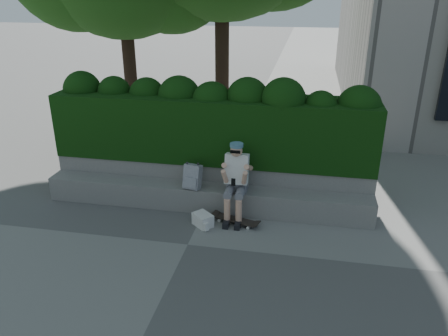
% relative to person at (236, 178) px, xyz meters
% --- Properties ---
extents(ground, '(80.00, 80.00, 0.00)m').
position_rel_person_xyz_m(ground, '(-0.60, -1.07, -0.75)').
color(ground, slate).
rests_on(ground, ground).
extents(bench_ledge, '(6.00, 0.45, 0.45)m').
position_rel_person_xyz_m(bench_ledge, '(-0.60, 0.18, -0.53)').
color(bench_ledge, gray).
rests_on(bench_ledge, ground).
extents(planter_wall, '(6.00, 0.50, 0.75)m').
position_rel_person_xyz_m(planter_wall, '(-0.60, 0.66, -0.38)').
color(planter_wall, gray).
rests_on(planter_wall, ground).
extents(hedge, '(6.00, 1.00, 1.20)m').
position_rel_person_xyz_m(hedge, '(-0.60, 0.88, 0.60)').
color(hedge, black).
rests_on(hedge, planter_wall).
extents(person, '(0.40, 0.76, 1.38)m').
position_rel_person_xyz_m(person, '(0.00, 0.00, 0.00)').
color(person, slate).
rests_on(person, ground).
extents(skateboard, '(0.81, 0.41, 0.08)m').
position_rel_person_xyz_m(skateboard, '(0.04, -0.26, -0.68)').
color(skateboard, black).
rests_on(skateboard, ground).
extents(backpack_plaid, '(0.33, 0.23, 0.44)m').
position_rel_person_xyz_m(backpack_plaid, '(-0.80, 0.08, -0.08)').
color(backpack_plaid, '#A0A0A5').
rests_on(backpack_plaid, bench_ledge).
extents(backpack_ground, '(0.41, 0.41, 0.22)m').
position_rel_person_xyz_m(backpack_ground, '(-0.50, -0.43, -0.64)').
color(backpack_ground, silver).
rests_on(backpack_ground, ground).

